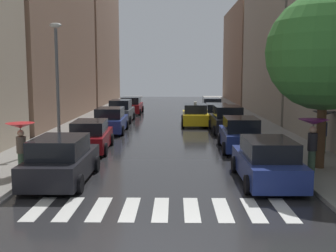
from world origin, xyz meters
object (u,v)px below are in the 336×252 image
at_px(parked_car_left_third, 110,121).
at_px(taxi_midroad, 195,115).
at_px(parked_car_left_second, 91,136).
at_px(parked_car_right_second, 240,135).
at_px(parked_car_left_fifth, 131,106).
at_px(parked_car_right_fourth, 217,114).
at_px(street_tree_right, 325,52).
at_px(lamp_post_left, 57,76).
at_px(parked_car_right_nearest, 267,162).
at_px(pedestrian_near_tree, 324,122).
at_px(parked_car_left_fourth, 121,112).
at_px(pedestrian_far_side, 21,136).
at_px(parked_car_right_fifth, 211,107).
at_px(parked_car_right_third, 227,120).
at_px(parked_car_left_nearest, 61,161).
at_px(pedestrian_foreground, 313,133).

distance_m(parked_car_left_third, taxi_midroad, 7.00).
relative_size(parked_car_left_second, parked_car_right_second, 1.04).
bearing_deg(parked_car_left_fifth, parked_car_right_fourth, -133.59).
height_order(street_tree_right, lamp_post_left, street_tree_right).
xyz_separation_m(parked_car_right_nearest, pedestrian_near_tree, (3.73, 4.86, 0.89)).
relative_size(parked_car_left_fourth, pedestrian_far_side, 2.15).
bearing_deg(parked_car_left_fifth, parked_car_right_fifth, -98.62).
distance_m(parked_car_right_nearest, parked_car_right_fifth, 24.15).
bearing_deg(parked_car_right_fourth, parked_car_right_third, -176.98).
relative_size(parked_car_right_second, pedestrian_near_tree, 2.20).
distance_m(parked_car_left_third, parked_car_right_fourth, 9.39).
relative_size(parked_car_left_fifth, parked_car_right_nearest, 1.01).
xyz_separation_m(parked_car_right_third, pedestrian_far_side, (-9.33, -12.18, 0.77)).
distance_m(parked_car_left_nearest, parked_car_right_third, 14.93).
relative_size(parked_car_left_second, taxi_midroad, 1.05).
xyz_separation_m(parked_car_left_nearest, pedestrian_far_side, (-1.70, 0.64, 0.81)).
bearing_deg(lamp_post_left, taxi_midroad, 53.89).
bearing_deg(parked_car_right_fourth, pedestrian_far_side, 153.56).
bearing_deg(parked_car_right_third, parked_car_left_fifth, 30.65).
relative_size(parked_car_left_fifth, parked_car_right_third, 0.99).
bearing_deg(pedestrian_foreground, parked_car_left_third, -88.39).
relative_size(parked_car_left_fifth, parked_car_right_second, 1.05).
bearing_deg(taxi_midroad, parked_car_left_third, 123.80).
distance_m(parked_car_right_fourth, pedestrian_foreground, 17.25).
height_order(parked_car_left_second, pedestrian_foreground, pedestrian_foreground).
relative_size(parked_car_right_second, street_tree_right, 0.63).
distance_m(parked_car_left_nearest, lamp_post_left, 7.14).
relative_size(parked_car_right_third, taxi_midroad, 1.07).
bearing_deg(taxi_midroad, parked_car_left_fourth, 70.33).
relative_size(parked_car_right_third, pedestrian_near_tree, 2.33).
bearing_deg(parked_car_left_third, parked_car_left_nearest, -179.82).
distance_m(taxi_midroad, pedestrian_foreground, 15.97).
distance_m(parked_car_left_nearest, parked_car_left_fourth, 18.69).
xyz_separation_m(taxi_midroad, pedestrian_foreground, (3.74, -15.50, 0.94)).
relative_size(pedestrian_far_side, lamp_post_left, 0.31).
xyz_separation_m(parked_car_left_second, pedestrian_near_tree, (11.41, -1.23, 0.91)).
height_order(taxi_midroad, pedestrian_near_tree, pedestrian_near_tree).
relative_size(parked_car_right_nearest, parked_car_right_fourth, 0.96).
height_order(parked_car_right_second, pedestrian_near_tree, pedestrian_near_tree).
distance_m(parked_car_right_fourth, pedestrian_far_side, 19.73).
xyz_separation_m(parked_car_right_second, street_tree_right, (2.49, -4.64, 3.99)).
relative_size(parked_car_right_second, pedestrian_foreground, 2.14).
bearing_deg(pedestrian_foreground, parked_car_right_fifth, -123.31).
bearing_deg(street_tree_right, parked_car_left_second, 157.11).
distance_m(parked_car_left_second, parked_car_right_second, 7.72).
relative_size(parked_car_left_third, parked_car_right_third, 0.96).
height_order(parked_car_left_second, pedestrian_near_tree, pedestrian_near_tree).
bearing_deg(parked_car_left_third, pedestrian_near_tree, -124.86).
bearing_deg(parked_car_right_second, parked_car_left_fourth, 33.85).
distance_m(parked_car_left_fourth, parked_car_right_fourth, 7.75).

